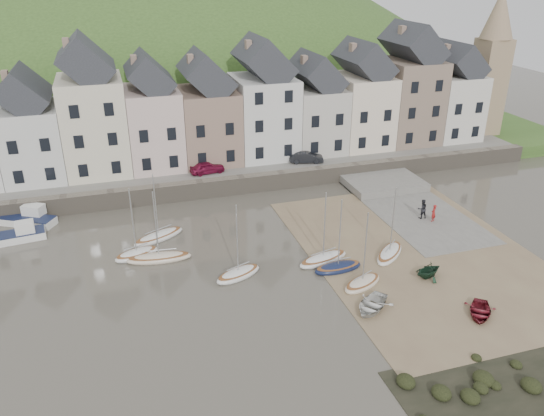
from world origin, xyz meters
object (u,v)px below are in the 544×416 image
object	(u,v)px
rowboat_white	(372,305)
person_red	(434,213)
rowboat_red	(480,311)
car_left	(207,168)
sailboat_0	(159,236)
car_right	(306,157)
rowboat_green	(429,270)
person_dark	(422,209)

from	to	relation	value
rowboat_white	person_red	xyz separation A→B (m)	(11.82, 10.92, 0.53)
rowboat_red	car_left	bearing A→B (deg)	153.22
sailboat_0	rowboat_white	world-z (taller)	sailboat_0
rowboat_red	car_right	bearing A→B (deg)	132.29
person_red	car_right	size ratio (longest dim) A/B	0.44
rowboat_red	person_red	xyz separation A→B (m)	(5.05, 13.75, 0.57)
sailboat_0	rowboat_red	bearing A→B (deg)	-42.19
car_right	sailboat_0	bearing A→B (deg)	135.63
person_red	car_right	world-z (taller)	car_right
rowboat_white	rowboat_red	distance (m)	7.34
rowboat_red	car_right	distance (m)	28.61
car_right	rowboat_green	bearing A→B (deg)	-161.74
person_red	rowboat_red	bearing A→B (deg)	38.52
rowboat_red	person_red	size ratio (longest dim) A/B	1.83
person_dark	rowboat_white	bearing A→B (deg)	51.42
sailboat_0	car_right	xyz separation A→B (m)	(17.71, 10.55, 1.96)
rowboat_white	car_right	world-z (taller)	car_right
rowboat_green	car_left	size ratio (longest dim) A/B	0.65
rowboat_green	person_red	distance (m)	10.16
rowboat_white	person_dark	world-z (taller)	person_dark
person_dark	car_right	bearing A→B (deg)	-60.11
sailboat_0	rowboat_white	bearing A→B (deg)	-49.25
person_dark	car_right	world-z (taller)	car_right
car_left	car_right	size ratio (longest dim) A/B	0.97
rowboat_green	rowboat_red	size ratio (longest dim) A/B	0.79
person_red	car_right	distance (m)	16.40
sailboat_0	car_right	distance (m)	20.71
sailboat_0	rowboat_green	distance (m)	22.85
person_dark	car_left	distance (m)	22.50
sailboat_0	rowboat_white	xyz separation A→B (m)	(13.00, -15.09, 0.15)
rowboat_white	car_left	xyz separation A→B (m)	(-6.55, 25.64, 1.81)
sailboat_0	rowboat_red	size ratio (longest dim) A/B	2.10
sailboat_0	rowboat_red	distance (m)	26.69
rowboat_white	rowboat_red	world-z (taller)	rowboat_white
rowboat_green	person_red	size ratio (longest dim) A/B	1.44
person_red	person_dark	size ratio (longest dim) A/B	0.87
car_left	car_right	world-z (taller)	car_left
sailboat_0	rowboat_green	xyz separation A→B (m)	(19.08, -12.55, 0.42)
car_left	rowboat_white	bearing A→B (deg)	-173.19
person_dark	car_left	bearing A→B (deg)	-33.13
sailboat_0	person_red	world-z (taller)	sailboat_0
person_red	rowboat_white	bearing A→B (deg)	11.41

